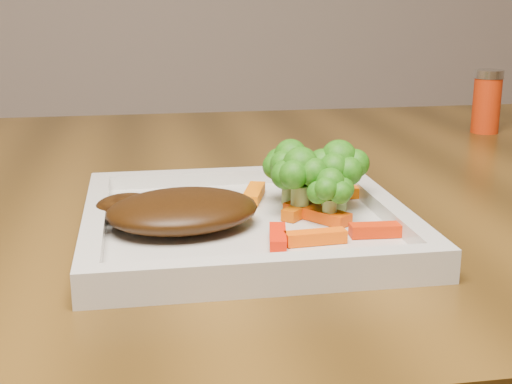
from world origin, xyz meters
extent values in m
cube|color=silver|center=(-0.30, -0.10, 0.76)|extent=(0.27, 0.27, 0.01)
ellipsoid|color=#371E08|center=(-0.36, -0.11, 0.78)|extent=(0.14, 0.12, 0.03)
cube|color=#FC5704|center=(-0.26, -0.17, 0.77)|extent=(0.05, 0.02, 0.01)
cube|color=red|center=(-0.20, -0.16, 0.77)|extent=(0.05, 0.02, 0.01)
cube|color=red|center=(-0.29, -0.16, 0.77)|extent=(0.02, 0.05, 0.01)
cube|color=#DC5B03|center=(-0.20, -0.05, 0.77)|extent=(0.05, 0.01, 0.01)
cube|color=orange|center=(-0.29, -0.04, 0.77)|extent=(0.03, 0.06, 0.01)
cube|color=#DF4403|center=(-0.24, -0.11, 0.77)|extent=(0.05, 0.06, 0.01)
cube|color=#C84F03|center=(-0.25, -0.10, 0.77)|extent=(0.04, 0.04, 0.01)
cylinder|color=red|center=(0.12, 0.29, 0.80)|extent=(0.05, 0.05, 0.09)
camera|label=1|loc=(-0.39, -0.68, 0.95)|focal=50.00mm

